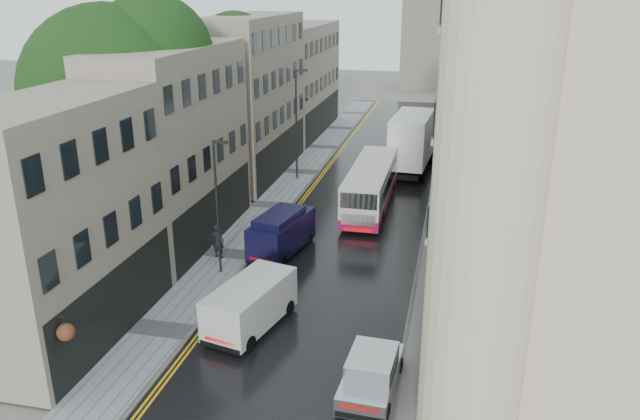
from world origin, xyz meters
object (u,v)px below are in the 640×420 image
at_px(silver_hatchback, 340,392).
at_px(pedestrian, 218,241).
at_px(lamp_post_near, 217,209).
at_px(lamp_post_far, 296,126).
at_px(tree_far, 210,98).
at_px(white_van, 210,318).
at_px(navy_van, 252,240).
at_px(white_lorry, 393,147).
at_px(cream_bus, 346,200).
at_px(tree_near, 115,124).

height_order(silver_hatchback, pedestrian, pedestrian).
height_order(lamp_post_near, lamp_post_far, lamp_post_far).
bearing_deg(lamp_post_far, tree_far, 172.53).
bearing_deg(white_van, navy_van, 109.04).
xyz_separation_m(lamp_post_near, lamp_post_far, (-0.32, 17.03, 0.64)).
bearing_deg(white_lorry, lamp_post_far, -157.60).
bearing_deg(pedestrian, silver_hatchback, 136.87).
xyz_separation_m(tree_far, silver_hatchback, (14.89, -25.71, -5.44)).
distance_m(pedestrian, lamp_post_far, 15.68).
relative_size(cream_bus, silver_hatchback, 2.61).
distance_m(tree_far, pedestrian, 16.45).
xyz_separation_m(tree_near, white_lorry, (13.78, 16.29, -4.55)).
relative_size(cream_bus, lamp_post_near, 1.54).
xyz_separation_m(silver_hatchback, lamp_post_near, (-8.15, 9.60, 2.82)).
height_order(tree_far, silver_hatchback, tree_far).
bearing_deg(pedestrian, white_van, 117.58).
bearing_deg(cream_bus, white_lorry, 80.46).
relative_size(cream_bus, white_lorry, 1.19).
distance_m(tree_far, lamp_post_near, 17.66).
height_order(white_van, lamp_post_far, lamp_post_far).
distance_m(cream_bus, white_van, 15.46).
bearing_deg(tree_far, silver_hatchback, -59.92).
bearing_deg(lamp_post_near, tree_far, 114.70).
relative_size(navy_van, lamp_post_far, 0.60).
relative_size(silver_hatchback, navy_van, 0.84).
distance_m(tree_far, lamp_post_far, 6.78).
distance_m(silver_hatchback, lamp_post_near, 12.90).
bearing_deg(pedestrian, navy_van, -166.87).
bearing_deg(lamp_post_near, cream_bus, 62.62).
distance_m(cream_bus, navy_van, 8.06).
height_order(white_lorry, pedestrian, white_lorry).
bearing_deg(navy_van, silver_hatchback, -48.06).
bearing_deg(pedestrian, white_lorry, -104.38).
height_order(cream_bus, lamp_post_far, lamp_post_far).
relative_size(white_lorry, lamp_post_near, 1.30).
bearing_deg(white_van, tree_far, 124.57).
bearing_deg(cream_bus, navy_van, -118.81).
bearing_deg(white_lorry, white_van, -96.72).
relative_size(silver_hatchback, pedestrian, 2.11).
bearing_deg(lamp_post_far, silver_hatchback, -87.91).
bearing_deg(tree_near, cream_bus, 25.66).
bearing_deg(silver_hatchback, cream_bus, 102.71).
height_order(tree_near, cream_bus, tree_near).
bearing_deg(lamp_post_near, white_van, -70.48).
bearing_deg(navy_van, tree_far, 129.42).
relative_size(cream_bus, lamp_post_far, 1.30).
height_order(navy_van, lamp_post_far, lamp_post_far).
relative_size(tree_near, navy_van, 2.83).
xyz_separation_m(pedestrian, lamp_post_far, (0.44, 15.35, 3.15)).
bearing_deg(white_lorry, cream_bus, -95.51).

